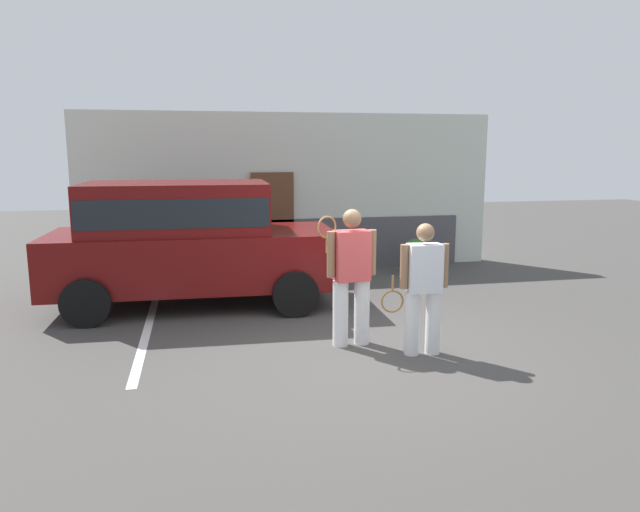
% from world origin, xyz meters
% --- Properties ---
extents(ground_plane, '(40.00, 40.00, 0.00)m').
position_xyz_m(ground_plane, '(0.00, 0.00, 0.00)').
color(ground_plane, '#423F3D').
extents(parking_stripe_0, '(0.12, 4.40, 0.01)m').
position_xyz_m(parking_stripe_0, '(-2.76, 1.50, 0.00)').
color(parking_stripe_0, silver).
rests_on(parking_stripe_0, ground_plane).
extents(house_frontage, '(8.91, 0.40, 3.34)m').
position_xyz_m(house_frontage, '(-0.00, 5.59, 1.57)').
color(house_frontage, silver).
rests_on(house_frontage, ground_plane).
extents(parked_suv, '(4.65, 2.25, 2.05)m').
position_xyz_m(parked_suv, '(-2.17, 2.79, 1.15)').
color(parked_suv, '#590C0C').
rests_on(parked_suv, ground_plane).
extents(tennis_player_man, '(0.81, 0.32, 1.82)m').
position_xyz_m(tennis_player_man, '(-0.04, 0.29, 0.95)').
color(tennis_player_man, white).
rests_on(tennis_player_man, ground_plane).
extents(tennis_player_woman, '(0.88, 0.28, 1.68)m').
position_xyz_m(tennis_player_woman, '(0.75, -0.25, 0.87)').
color(tennis_player_woman, white).
rests_on(tennis_player_woman, ground_plane).
extents(potted_plant_by_porch, '(0.56, 0.56, 0.74)m').
position_xyz_m(potted_plant_by_porch, '(2.47, 4.49, 0.41)').
color(potted_plant_by_porch, '#9E5638').
rests_on(potted_plant_by_porch, ground_plane).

